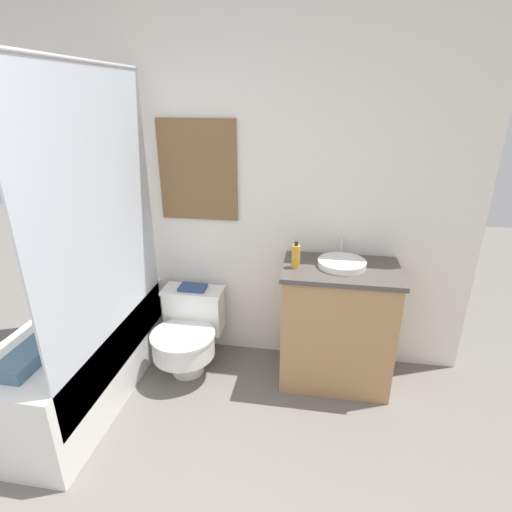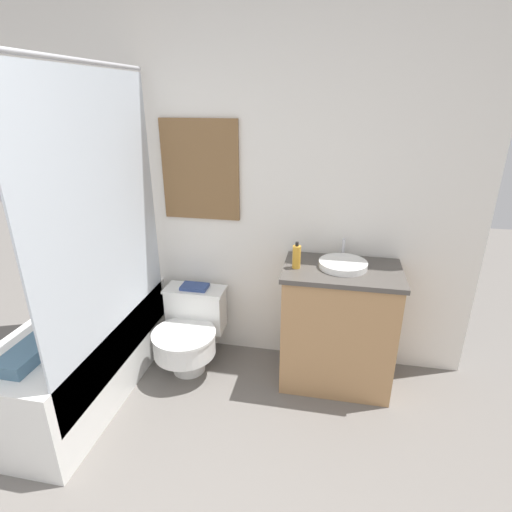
{
  "view_description": "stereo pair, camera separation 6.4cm",
  "coord_description": "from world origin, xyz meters",
  "px_view_note": "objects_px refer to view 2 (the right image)",
  "views": [
    {
      "loc": [
        0.6,
        -0.18,
        1.81
      ],
      "look_at": [
        0.25,
        1.94,
        0.95
      ],
      "focal_mm": 28.0,
      "sensor_mm": 36.0,
      "label": 1
    },
    {
      "loc": [
        0.66,
        -0.17,
        1.81
      ],
      "look_at": [
        0.25,
        1.94,
        0.95
      ],
      "focal_mm": 28.0,
      "sensor_mm": 36.0,
      "label": 2
    }
  ],
  "objects_px": {
    "toilet": "(190,331)",
    "soap_bottle": "(297,257)",
    "sink": "(343,264)",
    "book_on_tank": "(195,287)"
  },
  "relations": [
    {
      "from": "toilet",
      "to": "soap_bottle",
      "type": "height_order",
      "value": "soap_bottle"
    },
    {
      "from": "toilet",
      "to": "sink",
      "type": "xyz_separation_m",
      "value": [
        1.01,
        0.07,
        0.56
      ]
    },
    {
      "from": "book_on_tank",
      "to": "soap_bottle",
      "type": "bearing_deg",
      "value": -11.5
    },
    {
      "from": "sink",
      "to": "book_on_tank",
      "type": "distance_m",
      "value": 1.05
    },
    {
      "from": "toilet",
      "to": "soap_bottle",
      "type": "distance_m",
      "value": 0.95
    },
    {
      "from": "soap_bottle",
      "to": "book_on_tank",
      "type": "relative_size",
      "value": 0.9
    },
    {
      "from": "book_on_tank",
      "to": "sink",
      "type": "bearing_deg",
      "value": -4.77
    },
    {
      "from": "soap_bottle",
      "to": "book_on_tank",
      "type": "xyz_separation_m",
      "value": [
        -0.73,
        0.15,
        -0.35
      ]
    },
    {
      "from": "sink",
      "to": "book_on_tank",
      "type": "relative_size",
      "value": 1.77
    },
    {
      "from": "sink",
      "to": "soap_bottle",
      "type": "xyz_separation_m",
      "value": [
        -0.28,
        -0.06,
        0.05
      ]
    }
  ]
}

